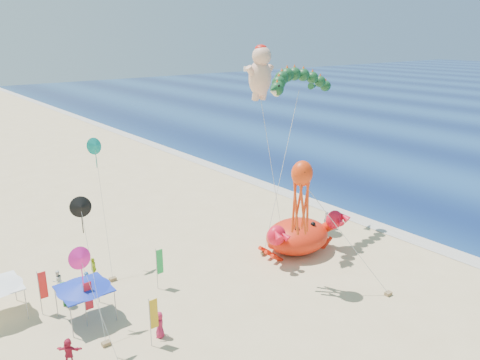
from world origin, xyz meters
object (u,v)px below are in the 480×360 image
object	(u,v)px
octopus_kite	(302,192)
canopy_blue	(84,286)
dragon_kite	(298,85)
cherub_kite	(260,71)
crab_inflatable	(298,235)

from	to	relation	value
octopus_kite	canopy_blue	size ratio (longest dim) A/B	2.83
dragon_kite	cherub_kite	xyz separation A→B (m)	(-0.51, 4.29, 0.89)
cherub_kite	crab_inflatable	bearing A→B (deg)	-103.60
canopy_blue	crab_inflatable	bearing A→B (deg)	-4.91
dragon_kite	canopy_blue	size ratio (longest dim) A/B	4.39
cherub_kite	octopus_kite	bearing A→B (deg)	-117.36
dragon_kite	octopus_kite	world-z (taller)	dragon_kite
octopus_kite	canopy_blue	xyz separation A→B (m)	(-13.91, 5.59, -4.88)
dragon_kite	canopy_blue	distance (m)	23.19
canopy_blue	octopus_kite	bearing A→B (deg)	-21.91
cherub_kite	octopus_kite	xyz separation A→B (m)	(-5.80, -11.20, -7.31)
cherub_kite	canopy_blue	world-z (taller)	cherub_kite
crab_inflatable	dragon_kite	distance (m)	12.76
cherub_kite	canopy_blue	size ratio (longest dim) A/B	5.02
crab_inflatable	cherub_kite	bearing A→B (deg)	76.40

